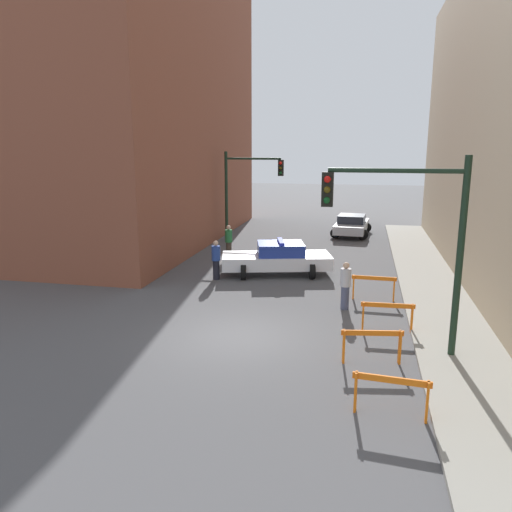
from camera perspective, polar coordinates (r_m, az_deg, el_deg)
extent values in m
plane|color=#4C4C4F|center=(15.02, -1.94, -9.13)|extent=(120.00, 120.00, 0.00)
cube|color=gray|center=(14.86, 22.33, -10.12)|extent=(2.40, 44.00, 0.12)
cube|color=brown|center=(31.67, -17.81, 16.73)|extent=(14.00, 20.00, 16.34)
cylinder|color=black|center=(13.72, 22.25, -0.30)|extent=(0.18, 0.18, 5.20)
cylinder|color=black|center=(13.23, 15.70, 9.37)|extent=(3.40, 0.12, 0.12)
cube|color=black|center=(13.28, 8.17, 7.55)|extent=(0.30, 0.22, 0.90)
sphere|color=red|center=(13.11, 8.16, 8.67)|extent=(0.18, 0.18, 0.18)
sphere|color=#4C3D0C|center=(13.13, 8.13, 7.50)|extent=(0.18, 0.18, 0.18)
sphere|color=#0C4219|center=(13.16, 8.09, 6.33)|extent=(0.18, 0.18, 0.18)
cylinder|color=black|center=(29.32, -3.40, 6.76)|extent=(0.18, 0.18, 5.20)
cylinder|color=black|center=(28.79, -0.33, 11.07)|extent=(3.20, 0.12, 0.12)
cube|color=black|center=(28.50, 2.86, 10.03)|extent=(0.30, 0.22, 0.90)
sphere|color=red|center=(28.35, 2.82, 10.56)|extent=(0.18, 0.18, 0.18)
sphere|color=#4C3D0C|center=(28.36, 2.81, 10.02)|extent=(0.18, 0.18, 0.18)
sphere|color=#0C4219|center=(28.37, 2.80, 9.47)|extent=(0.18, 0.18, 0.18)
cube|color=white|center=(21.83, 2.33, -0.54)|extent=(5.01, 2.96, 0.55)
cube|color=navy|center=(21.73, 2.83, 0.84)|extent=(2.32, 2.07, 0.52)
cylinder|color=black|center=(21.00, -1.46, -1.83)|extent=(0.38, 0.69, 0.66)
cylinder|color=black|center=(22.66, -1.52, -0.77)|extent=(0.38, 0.69, 0.66)
cylinder|color=black|center=(21.24, 6.43, -1.75)|extent=(0.38, 0.69, 0.66)
cylinder|color=black|center=(22.88, 5.79, -0.70)|extent=(0.38, 0.69, 0.66)
cube|color=#2633BF|center=(21.67, 2.84, 1.66)|extent=(0.54, 1.39, 0.12)
cube|color=silver|center=(31.93, 10.87, 3.36)|extent=(2.13, 4.43, 0.52)
cube|color=#232833|center=(31.68, 10.88, 4.21)|extent=(1.72, 1.93, 0.48)
cylinder|color=black|center=(33.37, 9.68, 3.34)|extent=(0.64, 0.27, 0.62)
cylinder|color=black|center=(33.21, 12.52, 3.18)|extent=(0.64, 0.27, 0.62)
cylinder|color=black|center=(30.76, 9.06, 2.59)|extent=(0.64, 0.27, 0.62)
cylinder|color=black|center=(30.59, 12.13, 2.41)|extent=(0.64, 0.27, 0.62)
cylinder|color=black|center=(21.09, -4.57, -1.59)|extent=(0.40, 0.40, 0.82)
cylinder|color=navy|center=(20.93, -4.60, 0.33)|extent=(0.51, 0.51, 0.62)
sphere|color=tan|center=(20.84, -4.62, 1.45)|extent=(0.31, 0.31, 0.22)
cylinder|color=#382D23|center=(25.01, -3.13, 0.68)|extent=(0.39, 0.39, 0.82)
cylinder|color=#236633|center=(24.88, -3.15, 2.31)|extent=(0.51, 0.51, 0.62)
sphere|color=tan|center=(24.81, -3.16, 3.26)|extent=(0.31, 0.31, 0.22)
cylinder|color=#474C66|center=(17.52, 10.13, -4.70)|extent=(0.38, 0.38, 0.82)
cylinder|color=#B2B2B7|center=(17.33, 10.22, -2.42)|extent=(0.48, 0.48, 0.62)
sphere|color=tan|center=(17.22, 10.27, -1.07)|extent=(0.30, 0.30, 0.22)
cube|color=orange|center=(10.93, 15.26, -13.50)|extent=(1.60, 0.20, 0.14)
cube|color=orange|center=(11.13, 11.31, -14.97)|extent=(0.06, 0.16, 0.90)
cube|color=orange|center=(11.11, 18.99, -15.50)|extent=(0.06, 0.16, 0.90)
cube|color=orange|center=(13.30, 13.17, -8.57)|extent=(1.59, 0.32, 0.14)
cube|color=orange|center=(13.33, 9.99, -10.14)|extent=(0.08, 0.17, 0.90)
cube|color=orange|center=(13.60, 16.11, -9.99)|extent=(0.08, 0.17, 0.90)
cube|color=orange|center=(15.62, 14.84, -5.47)|extent=(1.60, 0.12, 0.14)
cube|color=orange|center=(15.68, 12.13, -6.71)|extent=(0.06, 0.16, 0.90)
cube|color=orange|center=(15.82, 17.38, -6.84)|extent=(0.06, 0.16, 0.90)
cube|color=orange|center=(18.62, 13.34, -2.47)|extent=(1.60, 0.08, 0.14)
cube|color=orange|center=(18.73, 11.08, -3.48)|extent=(0.05, 0.16, 0.90)
cube|color=orange|center=(18.74, 15.49, -3.70)|extent=(0.05, 0.16, 0.90)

